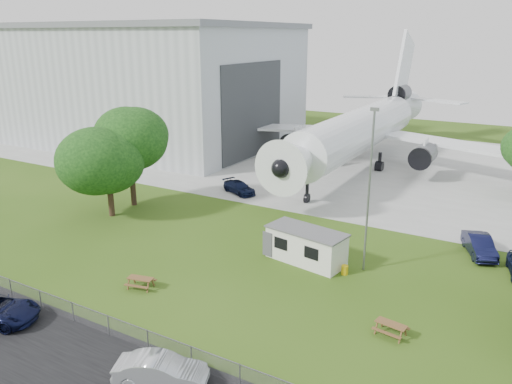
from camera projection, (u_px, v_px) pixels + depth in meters
The scene contains 15 objects.
ground at pixel (227, 278), 36.15m from camera, with size 160.00×160.00×0.00m, color #47661E.
asphalt_strip at pixel (87, 380), 25.40m from camera, with size 120.00×8.00×0.02m, color black.
concrete_apron at pixel (380, 165), 67.58m from camera, with size 120.00×46.00×0.03m, color #B7B7B2.
hangar at pixel (151, 83), 81.13m from camera, with size 43.00×31.00×18.55m.
airliner at pixel (363, 127), 65.17m from camera, with size 46.36×47.73×17.69m.
site_cabin at pixel (306, 246), 38.38m from camera, with size 6.93×3.71×2.62m.
picnic_west at pixel (141, 288), 34.72m from camera, with size 1.80×1.50×0.76m, color olive, non-canonical shape.
picnic_east at pixel (390, 335), 29.27m from camera, with size 1.80×1.50×0.76m, color olive, non-canonical shape.
fence at pixel (135, 345), 28.30m from camera, with size 58.00×0.04×1.30m, color gray.
lamp_mast at pixel (369, 194), 35.58m from camera, with size 0.16×0.16×12.00m, color slate.
tree_west_big at pixel (129, 139), 49.62m from camera, with size 8.48×8.48×11.19m.
tree_west_small at pixel (107, 161), 46.98m from camera, with size 7.61×7.61×9.30m.
car_centre_sedan at pixel (161, 371), 24.89m from camera, with size 1.63×4.68×1.54m, color silver.
car_ne_sedan at pixel (479, 246), 39.69m from camera, with size 1.69×4.84×1.60m, color black.
car_apron_van at pixel (239, 188), 55.25m from camera, with size 1.84×4.52×1.31m, color black.
Camera 1 is at (18.09, -27.22, 16.80)m, focal length 35.00 mm.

